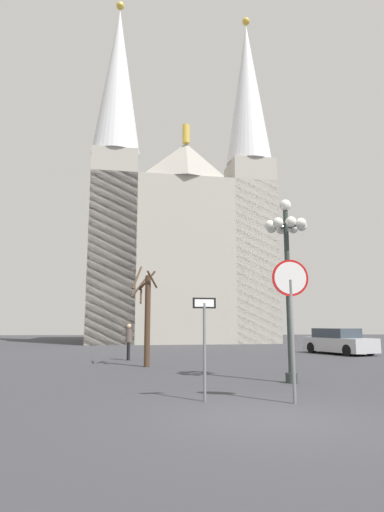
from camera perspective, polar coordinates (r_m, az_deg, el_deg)
name	(u,v)px	position (r m, az deg, el deg)	size (l,w,h in m)	color
ground_plane	(268,418)	(8.63, 10.35, -20.97)	(120.00, 120.00, 0.00)	#38383D
cathedral	(179,241)	(42.65, -1.82, 2.01)	(18.40, 15.39, 33.60)	#ADA89E
stop_sign	(291,300)	(10.07, 13.36, -5.81)	(0.86, 0.08, 3.27)	slate
one_way_arrow_sign	(204,336)	(10.05, 1.71, -10.88)	(0.57, 0.13, 2.39)	slate
street_lamp	(287,251)	(13.63, 12.82, 0.64)	(1.38, 1.38, 5.76)	#2D3833
bare_tree	(147,315)	(18.00, -6.21, -7.97)	(1.17, 1.17, 4.30)	#473323
parked_car_near_silver	(339,342)	(26.79, 19.40, -11.00)	(3.25, 4.72, 1.50)	#B7B7BC
pedestrian_walking	(129,338)	(21.30, -8.63, -11.01)	(0.32, 0.32, 1.76)	black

